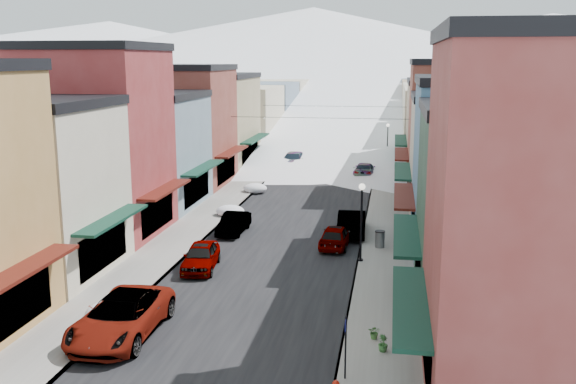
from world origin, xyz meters
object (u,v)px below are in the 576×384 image
(car_silver_sedan, at_px, (201,256))
(car_dark_hatch, at_px, (234,223))
(car_white_suv, at_px, (121,317))
(trash_can, at_px, (380,239))
(car_green_sedan, at_px, (352,222))
(streetlamp_near, at_px, (362,212))

(car_silver_sedan, xyz_separation_m, car_dark_hatch, (-0.05, 7.61, -0.06))
(car_white_suv, relative_size, trash_can, 6.08)
(car_white_suv, height_order, trash_can, car_white_suv)
(car_white_suv, height_order, car_silver_sedan, car_white_suv)
(car_dark_hatch, bearing_deg, car_green_sedan, 8.42)
(car_white_suv, distance_m, car_green_sedan, 19.55)
(car_green_sedan, bearing_deg, car_dark_hatch, 4.45)
(car_silver_sedan, bearing_deg, streetlamp_near, 9.57)
(car_silver_sedan, relative_size, trash_can, 4.20)
(streetlamp_near, bearing_deg, car_white_suv, -129.08)
(car_silver_sedan, xyz_separation_m, car_green_sedan, (7.80, 8.54, 0.11))
(car_white_suv, bearing_deg, car_green_sedan, 64.28)
(car_silver_sedan, distance_m, car_green_sedan, 11.57)
(trash_can, height_order, streetlamp_near, streetlamp_near)
(car_white_suv, bearing_deg, trash_can, 54.28)
(car_white_suv, relative_size, car_dark_hatch, 1.52)
(car_green_sedan, height_order, streetlamp_near, streetlamp_near)
(trash_can, xyz_separation_m, streetlamp_near, (-1.02, -2.89, 2.32))
(streetlamp_near, bearing_deg, car_silver_sedan, -163.95)
(car_green_sedan, bearing_deg, car_silver_sedan, 45.29)
(car_silver_sedan, height_order, car_dark_hatch, car_silver_sedan)
(car_dark_hatch, distance_m, streetlamp_near, 10.39)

